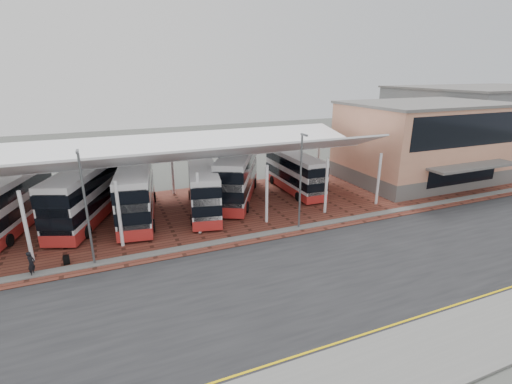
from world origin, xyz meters
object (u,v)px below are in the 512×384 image
bus_2 (137,192)px  bus_4 (238,176)px  bus_0 (10,204)px  bus_5 (294,172)px  terminal (423,141)px  bus_1 (86,195)px  bus_3 (203,189)px  pedestrian (31,264)px

bus_2 → bus_4: bus_4 is taller
bus_0 → bus_4: bearing=16.1°
bus_4 → bus_5: 6.64m
bus_0 → terminal: bearing=14.3°
bus_1 → bus_0: bearing=-163.1°
bus_1 → bus_3: bearing=12.8°
bus_3 → bus_4: bus_4 is taller
terminal → bus_1: bearing=178.5°
terminal → bus_1: 37.41m
bus_2 → pedestrian: bus_2 is taller
terminal → pedestrian: terminal is taller
bus_2 → bus_4: bearing=15.6°
bus_2 → bus_4: 10.11m
terminal → bus_5: size_ratio=1.80×
bus_2 → bus_5: size_ratio=1.17×
terminal → bus_1: (-37.33, 0.98, -2.21)m
bus_0 → bus_5: bus_0 is taller
bus_0 → bus_4: size_ratio=0.94×
terminal → bus_3: terminal is taller
bus_0 → bus_2: bus_2 is taller
bus_0 → bus_2: (9.90, -1.25, 0.14)m
bus_1 → bus_5: bearing=23.1°
bus_0 → bus_3: 15.90m
bus_2 → bus_4: size_ratio=1.00×
bus_2 → bus_5: bus_2 is taller
bus_1 → bus_4: (14.15, 0.42, 0.09)m
bus_0 → bus_5: size_ratio=1.10×
bus_1 → bus_4: bus_4 is taller
bus_0 → bus_2: 9.98m
bus_3 → pedestrian: (-13.34, -7.13, -1.34)m
bus_3 → bus_4: bearing=36.6°
bus_1 → bus_5: bus_1 is taller
bus_3 → bus_2: bearing=-175.6°
bus_5 → pedestrian: (-24.12, -9.22, -1.25)m
terminal → bus_2: terminal is taller
bus_3 → bus_0: bearing=-175.6°
bus_3 → bus_5: size_ratio=1.07×
bus_1 → bus_5: (20.78, 0.56, -0.30)m
bus_0 → bus_4: (19.94, -0.05, 0.23)m
terminal → bus_2: bearing=179.7°
bus_1 → bus_3: 10.11m
bus_3 → pedestrian: size_ratio=6.53×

